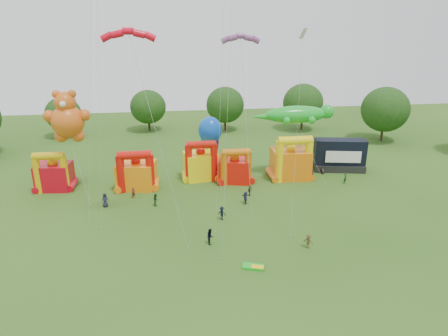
{
  "coord_description": "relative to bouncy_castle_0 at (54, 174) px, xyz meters",
  "views": [
    {
      "loc": [
        -3.93,
        -28.65,
        22.2
      ],
      "look_at": [
        2.54,
        18.0,
        5.24
      ],
      "focal_mm": 32.0,
      "sensor_mm": 36.0,
      "label": 1
    }
  ],
  "objects": [
    {
      "name": "spectator_1",
      "position": [
        11.29,
        -4.63,
        -1.48
      ],
      "size": [
        0.66,
        0.66,
        1.54
      ],
      "primitive_type": "imported",
      "rotation": [
        0.0,
        0.0,
        0.77
      ],
      "color": "maroon",
      "rests_on": "ground"
    },
    {
      "name": "spectator_4",
      "position": [
        27.07,
        -6.12,
        -1.44
      ],
      "size": [
        0.94,
        0.96,
        1.62
      ],
      "primitive_type": "imported",
      "rotation": [
        0.0,
        0.0,
        3.96
      ],
      "color": "#363015",
      "rests_on": "ground"
    },
    {
      "name": "ground",
      "position": [
        20.57,
        -26.88,
        -2.25
      ],
      "size": [
        160.0,
        160.0,
        0.0
      ],
      "primitive_type": "plane",
      "color": "#295016",
      "rests_on": "ground"
    },
    {
      "name": "stage_trailer",
      "position": [
        43.32,
        2.12,
        0.22
      ],
      "size": [
        8.39,
        4.5,
        5.13
      ],
      "color": "black",
      "rests_on": "ground"
    },
    {
      "name": "spectator_7",
      "position": [
        41.95,
        -3.6,
        -1.42
      ],
      "size": [
        0.71,
        0.69,
        1.65
      ],
      "primitive_type": "imported",
      "rotation": [
        0.0,
        0.0,
        0.71
      ],
      "color": "#1A4227",
      "rests_on": "ground"
    },
    {
      "name": "bouncy_castle_1",
      "position": [
        11.59,
        -1.17,
        0.01
      ],
      "size": [
        5.88,
        5.08,
        5.95
      ],
      "color": "orange",
      "rests_on": "ground"
    },
    {
      "name": "diamond_kites",
      "position": [
        19.62,
        -13.68,
        12.63
      ],
      "size": [
        23.63,
        15.1,
        37.01
      ],
      "color": "red",
      "rests_on": "ground"
    },
    {
      "name": "spectator_6",
      "position": [
        37.28,
        -1.88,
        -1.27
      ],
      "size": [
        1.12,
        0.94,
        1.95
      ],
      "primitive_type": "imported",
      "rotation": [
        0.0,
        0.0,
        5.89
      ],
      "color": "#541819",
      "rests_on": "ground"
    },
    {
      "name": "folded_kite_bundle",
      "position": [
        24.0,
        -23.2,
        -2.11
      ],
      "size": [
        2.22,
        1.61,
        0.31
      ],
      "color": "green",
      "rests_on": "ground"
    },
    {
      "name": "teddy_bear_kite",
      "position": [
        3.84,
        -2.33,
        4.66
      ],
      "size": [
        6.12,
        7.94,
        14.3
      ],
      "color": "#D65C17",
      "rests_on": "ground"
    },
    {
      "name": "spectator_8",
      "position": [
        20.36,
        -18.02,
        -1.37
      ],
      "size": [
        0.7,
        0.88,
        1.75
      ],
      "primitive_type": "imported",
      "rotation": [
        0.0,
        0.0,
        1.53
      ],
      "color": "black",
      "rests_on": "ground"
    },
    {
      "name": "spectator_2",
      "position": [
        14.38,
        -7.55,
        -1.42
      ],
      "size": [
        0.69,
        0.85,
        1.66
      ],
      "primitive_type": "imported",
      "rotation": [
        0.0,
        0.0,
        1.64
      ],
      "color": "#173B1B",
      "rests_on": "ground"
    },
    {
      "name": "bouncy_castle_3",
      "position": [
        25.89,
        -0.64,
        -0.15
      ],
      "size": [
        5.31,
        4.64,
        5.46
      ],
      "color": "red",
      "rests_on": "ground"
    },
    {
      "name": "parafoil_kites",
      "position": [
        13.38,
        -12.49,
        9.81
      ],
      "size": [
        21.32,
        14.35,
        28.43
      ],
      "color": "red",
      "rests_on": "ground"
    },
    {
      "name": "spectator_5",
      "position": [
        25.99,
        -8.52,
        -1.4
      ],
      "size": [
        0.69,
        1.61,
        1.68
      ],
      "primitive_type": "imported",
      "rotation": [
        0.0,
        0.0,
        4.84
      ],
      "color": "#2B2B48",
      "rests_on": "ground"
    },
    {
      "name": "spectator_3",
      "position": [
        22.35,
        -12.64,
        -1.41
      ],
      "size": [
        1.25,
        1.11,
        1.68
      ],
      "primitive_type": "imported",
      "rotation": [
        0.0,
        0.0,
        2.57
      ],
      "color": "black",
      "rests_on": "ground"
    },
    {
      "name": "gecko_kite",
      "position": [
        36.48,
        -0.35,
        4.09
      ],
      "size": [
        12.63,
        6.81,
        11.02
      ],
      "color": "green",
      "rests_on": "ground"
    },
    {
      "name": "spectator_0",
      "position": [
        7.91,
        -7.0,
        -1.31
      ],
      "size": [
        1.08,
        0.92,
        1.88
      ],
      "primitive_type": "imported",
      "rotation": [
        0.0,
        0.0,
        0.42
      ],
      "color": "#212337",
      "rests_on": "ground"
    },
    {
      "name": "bouncy_castle_4",
      "position": [
        34.57,
        -0.25,
        0.39
      ],
      "size": [
        5.95,
        4.9,
        6.98
      ],
      "color": "orange",
      "rests_on": "ground"
    },
    {
      "name": "octopus_kite",
      "position": [
        22.92,
        3.36,
        2.67
      ],
      "size": [
        3.63,
        10.49,
        8.92
      ],
      "color": "blue",
      "rests_on": "ground"
    },
    {
      "name": "spectator_9",
      "position": [
        30.46,
        -20.34,
        -1.45
      ],
      "size": [
        1.18,
        1.12,
        1.6
      ],
      "primitive_type": "imported",
      "rotation": [
        0.0,
        0.0,
        2.46
      ],
      "color": "#483E1C",
      "rests_on": "ground"
    },
    {
      "name": "bouncy_castle_2",
      "position": [
        20.99,
        1.27,
        0.15
      ],
      "size": [
        5.41,
        4.64,
        6.29
      ],
      "color": "yellow",
      "rests_on": "ground"
    },
    {
      "name": "tree_ring",
      "position": [
        19.36,
        -26.26,
        4.01
      ],
      "size": [
        126.42,
        128.56,
        12.07
      ],
      "color": "#352314",
      "rests_on": "ground"
    },
    {
      "name": "bouncy_castle_0",
      "position": [
        0.0,
        0.0,
        0.0
      ],
      "size": [
        4.98,
        4.17,
        5.87
      ],
      "color": "red",
      "rests_on": "ground"
    }
  ]
}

